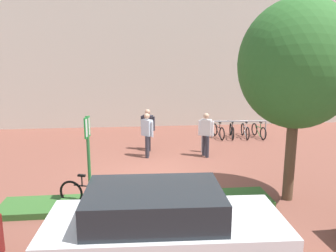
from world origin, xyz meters
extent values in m
plane|color=brown|center=(0.00, 0.00, 0.00)|extent=(60.00, 60.00, 0.00)
cube|color=beige|center=(0.00, 8.52, 5.00)|extent=(28.00, 1.20, 10.00)
cube|color=#336028|center=(-0.58, -2.22, 0.08)|extent=(7.00, 1.10, 0.16)
cylinder|color=brown|center=(3.47, -2.22, 1.22)|extent=(0.28, 0.28, 2.45)
ellipsoid|color=#2D6628|center=(3.47, -2.22, 3.64)|extent=(2.98, 2.98, 3.28)
cylinder|color=#2D7238|center=(-1.81, -2.22, 1.20)|extent=(0.08, 0.08, 2.41)
cube|color=#198C33|center=(-1.81, -2.22, 2.13)|extent=(0.10, 0.36, 0.52)
cube|color=white|center=(-1.81, -2.22, 2.13)|extent=(0.10, 0.30, 0.44)
torus|color=black|center=(-2.34, -1.97, 0.33)|extent=(0.64, 0.27, 0.66)
torus|color=black|center=(-1.38, -2.30, 0.33)|extent=(0.64, 0.27, 0.66)
cylinder|color=black|center=(-1.86, -2.13, 0.55)|extent=(0.80, 0.31, 0.04)
cylinder|color=black|center=(-1.77, -2.17, 0.30)|extent=(0.58, 0.23, 0.44)
cylinder|color=black|center=(-2.03, -2.07, 0.67)|extent=(0.04, 0.04, 0.28)
cube|color=black|center=(-2.03, -2.07, 0.83)|extent=(0.22, 0.14, 0.05)
cylinder|color=black|center=(-1.49, -2.26, 0.81)|extent=(0.17, 0.41, 0.04)
cylinder|color=#99999E|center=(3.03, 4.89, 0.40)|extent=(0.06, 0.06, 0.80)
cylinder|color=#99999E|center=(5.63, 4.72, 0.40)|extent=(0.06, 0.06, 0.80)
cylinder|color=#99999E|center=(4.33, 4.81, 0.80)|extent=(2.60, 0.22, 0.06)
torus|color=black|center=(3.42, 4.44, 0.30)|extent=(0.13, 0.61, 0.61)
torus|color=black|center=(3.31, 5.37, 0.30)|extent=(0.13, 0.61, 0.61)
cylinder|color=black|center=(3.36, 4.91, 0.51)|extent=(0.12, 0.77, 0.03)
cylinder|color=black|center=(3.35, 5.00, 0.27)|extent=(0.10, 0.56, 0.40)
cylinder|color=black|center=(3.38, 4.74, 0.62)|extent=(0.03, 0.03, 0.26)
cube|color=black|center=(3.38, 4.74, 0.76)|extent=(0.09, 0.19, 0.05)
cylinder|color=black|center=(3.32, 5.26, 0.75)|extent=(0.39, 0.08, 0.04)
torus|color=black|center=(3.93, 4.41, 0.30)|extent=(0.16, 0.61, 0.61)
torus|color=black|center=(4.09, 5.33, 0.30)|extent=(0.16, 0.61, 0.61)
cylinder|color=black|center=(4.01, 4.87, 0.51)|extent=(0.16, 0.76, 0.03)
cylinder|color=black|center=(4.03, 4.96, 0.27)|extent=(0.13, 0.55, 0.40)
cylinder|color=black|center=(3.98, 4.70, 0.62)|extent=(0.03, 0.03, 0.26)
cube|color=black|center=(3.98, 4.70, 0.76)|extent=(0.10, 0.19, 0.05)
cylinder|color=black|center=(4.07, 5.22, 0.75)|extent=(0.39, 0.10, 0.04)
torus|color=black|center=(4.62, 4.36, 0.30)|extent=(0.10, 0.61, 0.61)
torus|color=black|center=(4.70, 5.30, 0.30)|extent=(0.10, 0.61, 0.61)
cylinder|color=silver|center=(4.66, 4.83, 0.51)|extent=(0.10, 0.77, 0.03)
cylinder|color=silver|center=(4.67, 4.92, 0.27)|extent=(0.08, 0.56, 0.40)
cylinder|color=silver|center=(4.65, 4.66, 0.62)|extent=(0.03, 0.03, 0.26)
cube|color=black|center=(4.65, 4.66, 0.76)|extent=(0.09, 0.19, 0.05)
cylinder|color=silver|center=(4.69, 5.19, 0.75)|extent=(0.39, 0.07, 0.04)
torus|color=black|center=(5.35, 4.28, 0.30)|extent=(0.11, 0.61, 0.61)
torus|color=black|center=(5.26, 5.21, 0.30)|extent=(0.11, 0.61, 0.61)
cylinder|color=#1E7233|center=(5.30, 4.74, 0.51)|extent=(0.10, 0.77, 0.03)
cylinder|color=#1E7233|center=(5.30, 4.84, 0.27)|extent=(0.08, 0.56, 0.40)
cylinder|color=#1E7233|center=(5.32, 4.58, 0.62)|extent=(0.03, 0.03, 0.26)
cube|color=black|center=(5.32, 4.58, 0.76)|extent=(0.09, 0.19, 0.05)
cylinder|color=#1E7233|center=(5.27, 5.10, 0.75)|extent=(0.39, 0.07, 0.04)
cylinder|color=#ADADB2|center=(2.13, 2.55, 0.45)|extent=(0.16, 0.16, 0.90)
cylinder|color=#2D2D38|center=(-0.18, 1.97, 0.42)|extent=(0.14, 0.14, 0.85)
cylinder|color=#2D2D38|center=(-0.15, 2.26, 0.42)|extent=(0.14, 0.14, 0.85)
cube|color=silver|center=(-0.17, 2.12, 1.16)|extent=(0.45, 0.45, 0.62)
cylinder|color=silver|center=(0.02, 1.93, 1.13)|extent=(0.09, 0.09, 0.59)
cylinder|color=silver|center=(-0.35, 2.30, 1.13)|extent=(0.09, 0.09, 0.59)
sphere|color=tan|center=(-0.17, 2.12, 1.61)|extent=(0.22, 0.22, 0.22)
cylinder|color=black|center=(-0.12, 3.29, 0.42)|extent=(0.14, 0.14, 0.85)
cylinder|color=black|center=(-0.07, 2.94, 0.42)|extent=(0.14, 0.14, 0.85)
cube|color=#2D2D38|center=(-0.10, 3.11, 1.16)|extent=(0.46, 0.37, 0.62)
cylinder|color=#2D2D38|center=(-0.34, 3.20, 1.13)|extent=(0.09, 0.09, 0.59)
cylinder|color=#2D2D38|center=(0.15, 3.02, 1.13)|extent=(0.09, 0.09, 0.59)
sphere|color=tan|center=(-0.10, 3.11, 1.61)|extent=(0.22, 0.22, 0.22)
cylinder|color=#2D2D38|center=(2.05, 2.06, 0.42)|extent=(0.14, 0.14, 0.85)
cylinder|color=#2D2D38|center=(2.13, 1.80, 0.42)|extent=(0.14, 0.14, 0.85)
cube|color=white|center=(2.09, 1.93, 1.16)|extent=(0.46, 0.39, 0.62)
cylinder|color=white|center=(1.86, 2.04, 1.13)|extent=(0.09, 0.09, 0.59)
cylinder|color=white|center=(2.32, 1.81, 1.13)|extent=(0.09, 0.09, 0.59)
sphere|color=tan|center=(2.09, 1.93, 1.61)|extent=(0.22, 0.22, 0.22)
cube|color=silver|center=(-0.14, -4.88, 0.60)|extent=(4.37, 1.97, 0.76)
cube|color=#1E2328|center=(-0.34, -4.88, 1.26)|extent=(2.47, 1.68, 0.56)
cylinder|color=black|center=(1.35, -4.04, 0.32)|extent=(0.65, 0.25, 0.64)
cylinder|color=black|center=(-1.57, -3.93, 0.32)|extent=(0.65, 0.25, 0.64)
camera|label=1|loc=(-0.67, -10.42, 3.83)|focal=35.80mm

